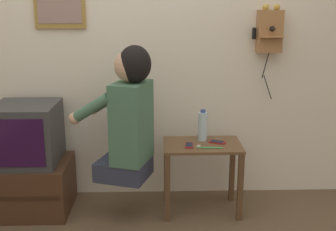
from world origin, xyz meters
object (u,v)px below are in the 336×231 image
object	(u,v)px
toothbrush	(208,147)
person	(128,114)
television	(27,133)
cell_phone_held	(189,145)
wall_phone_antique	(269,31)
water_bottle	(203,126)
cell_phone_spare	(217,142)

from	to	relation	value
toothbrush	person	bearing A→B (deg)	97.16
television	toothbrush	xyz separation A→B (m)	(1.37, -0.16, -0.07)
television	toothbrush	world-z (taller)	television
cell_phone_held	toothbrush	xyz separation A→B (m)	(0.13, -0.06, 0.00)
person	toothbrush	distance (m)	0.64
wall_phone_antique	cell_phone_held	distance (m)	1.10
television	water_bottle	bearing A→B (deg)	1.40
cell_phone_spare	water_bottle	distance (m)	0.17
person	cell_phone_held	xyz separation A→B (m)	(0.45, 0.07, -0.26)
wall_phone_antique	cell_phone_spare	bearing A→B (deg)	-148.03
cell_phone_held	wall_phone_antique	bearing A→B (deg)	32.86
wall_phone_antique	water_bottle	world-z (taller)	wall_phone_antique
television	cell_phone_held	bearing A→B (deg)	-4.86
wall_phone_antique	water_bottle	xyz separation A→B (m)	(-0.53, -0.19, -0.71)
television	cell_phone_held	distance (m)	1.24
person	cell_phone_spare	bearing A→B (deg)	-60.01
television	water_bottle	size ratio (longest dim) A/B	1.99
toothbrush	television	bearing A→B (deg)	89.34
wall_phone_antique	cell_phone_held	world-z (taller)	wall_phone_antique
person	wall_phone_antique	xyz separation A→B (m)	(1.09, 0.40, 0.56)
water_bottle	wall_phone_antique	bearing A→B (deg)	20.16
cell_phone_spare	water_bottle	xyz separation A→B (m)	(-0.11, 0.07, 0.11)
water_bottle	toothbrush	world-z (taller)	water_bottle
water_bottle	cell_phone_spare	bearing A→B (deg)	-32.67
wall_phone_antique	cell_phone_held	size ratio (longest dim) A/B	5.77
television	wall_phone_antique	world-z (taller)	wall_phone_antique
television	wall_phone_antique	size ratio (longest dim) A/B	0.66
cell_phone_spare	water_bottle	size ratio (longest dim) A/B	0.56
cell_phone_held	cell_phone_spare	world-z (taller)	same
water_bottle	television	bearing A→B (deg)	-178.60
wall_phone_antique	person	bearing A→B (deg)	-159.80
cell_phone_spare	person	bearing A→B (deg)	127.09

